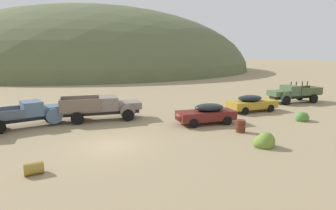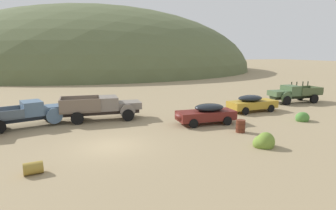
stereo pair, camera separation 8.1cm
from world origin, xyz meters
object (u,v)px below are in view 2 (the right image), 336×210
(truck_primer_gray, at_px, (107,107))
(truck_weathered_green, at_px, (292,94))
(car_oxblood, at_px, (204,114))
(car_mustard, at_px, (254,103))
(oil_drum_tipped, at_px, (33,168))
(oil_drum_foreground, at_px, (241,126))
(truck_chalk_blue, at_px, (30,113))

(truck_primer_gray, bearing_deg, truck_weathered_green, 5.89)
(car_oxblood, bearing_deg, truck_weathered_green, -156.48)
(car_oxblood, xyz_separation_m, car_mustard, (6.53, 2.50, 0.00))
(truck_weathered_green, distance_m, oil_drum_tipped, 27.01)
(car_oxblood, distance_m, truck_weathered_green, 14.16)
(oil_drum_foreground, height_order, oil_drum_tipped, oil_drum_foreground)
(truck_chalk_blue, height_order, truck_weathered_green, truck_weathered_green)
(car_mustard, height_order, truck_weathered_green, truck_weathered_green)
(truck_primer_gray, distance_m, oil_drum_foreground, 10.79)
(truck_chalk_blue, relative_size, car_mustard, 1.27)
(oil_drum_foreground, bearing_deg, truck_primer_gray, 137.38)
(truck_chalk_blue, relative_size, oil_drum_tipped, 7.06)
(truck_chalk_blue, relative_size, car_oxblood, 1.32)
(truck_chalk_blue, bearing_deg, oil_drum_tipped, -100.10)
(car_mustard, relative_size, truck_weathered_green, 0.83)
(truck_weathered_green, distance_m, oil_drum_foreground, 14.39)
(truck_primer_gray, distance_m, truck_weathered_green, 20.03)
(car_oxblood, height_order, oil_drum_tipped, car_oxblood)
(car_mustard, bearing_deg, oil_drum_foreground, -135.71)
(car_oxblood, relative_size, oil_drum_foreground, 5.57)
(truck_weathered_green, bearing_deg, oil_drum_tipped, 25.60)
(car_mustard, xyz_separation_m, oil_drum_tipped, (-18.24, -7.84, -0.53))
(truck_weathered_green, xyz_separation_m, oil_drum_foreground, (-12.09, -7.77, -0.58))
(truck_chalk_blue, relative_size, truck_primer_gray, 0.97)
(car_oxblood, bearing_deg, oil_drum_tipped, 28.21)
(truck_chalk_blue, xyz_separation_m, oil_drum_foreground, (13.60, -7.20, -0.57))
(truck_primer_gray, height_order, truck_weathered_green, truck_weathered_green)
(truck_chalk_blue, relative_size, truck_weathered_green, 1.06)
(car_mustard, bearing_deg, truck_chalk_blue, 173.19)
(car_oxblood, height_order, car_mustard, same)
(car_mustard, distance_m, oil_drum_tipped, 19.86)
(car_mustard, bearing_deg, oil_drum_tipped, -158.32)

